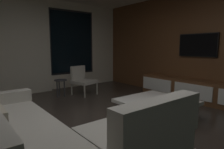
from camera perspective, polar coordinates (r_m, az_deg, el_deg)
name	(u,v)px	position (r m, az deg, el deg)	size (l,w,h in m)	color
floor	(108,135)	(3.07, -1.26, -17.16)	(9.20, 9.20, 0.00)	#332B26
back_wall_with_window	(28,46)	(6.05, -23.26, 7.75)	(6.60, 0.30, 2.70)	beige
media_wall	(210,45)	(5.23, 26.68, 7.67)	(0.12, 7.80, 2.70)	brown
sectional_couch	(49,140)	(2.39, -17.92, -17.59)	(1.98, 2.50, 0.82)	gray
coffee_table	(156,109)	(3.68, 12.80, -9.86)	(1.16, 1.16, 0.36)	black
book_stack_on_coffee_table	(171,100)	(3.61, 16.72, -7.01)	(0.29, 0.19, 0.06)	#B76392
accent_chair_near_window	(82,79)	(5.46, -8.74, -1.23)	(0.66, 0.68, 0.78)	#B2ADA0
side_stool	(60,83)	(5.29, -14.79, -2.37)	(0.32, 0.32, 0.46)	#333338
media_console	(199,92)	(5.10, 24.00, -4.58)	(0.46, 3.10, 0.52)	brown
mounted_tv	(198,45)	(5.25, 23.68, 7.85)	(0.05, 0.97, 0.56)	black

